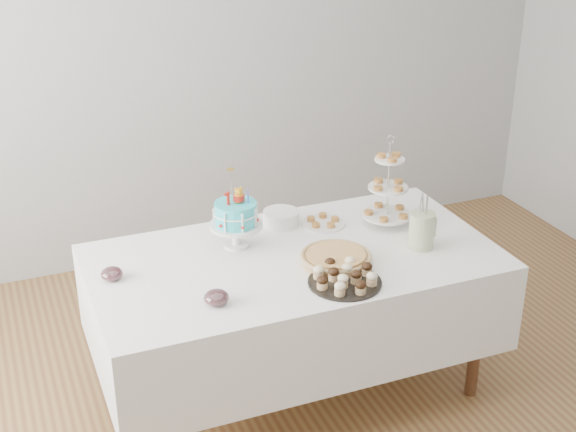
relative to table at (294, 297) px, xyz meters
name	(u,v)px	position (x,y,z in m)	size (l,w,h in m)	color
floor	(317,424)	(0.00, -0.30, -0.54)	(5.00, 5.00, 0.00)	brown
walls	(322,162)	(0.00, -0.30, 0.81)	(5.04, 4.04, 2.70)	#A1A3A6
table	(294,297)	(0.00, 0.00, 0.00)	(1.92, 1.02, 0.77)	white
birthday_cake	(236,226)	(-0.22, 0.20, 0.33)	(0.26, 0.26, 0.39)	white
cupcake_tray	(345,276)	(0.11, -0.33, 0.26)	(0.33, 0.33, 0.08)	black
pie	(336,258)	(0.15, -0.15, 0.26)	(0.33, 0.33, 0.05)	tan
tiered_stand	(388,188)	(0.57, 0.15, 0.43)	(0.25, 0.25, 0.48)	silver
plate_stack	(281,218)	(0.07, 0.35, 0.26)	(0.18, 0.18, 0.07)	white
pastry_plate	(323,222)	(0.27, 0.26, 0.24)	(0.22, 0.22, 0.03)	white
jam_bowl_a	(216,298)	(-0.47, -0.28, 0.26)	(0.11, 0.11, 0.06)	silver
jam_bowl_b	(112,274)	(-0.84, 0.10, 0.25)	(0.10, 0.10, 0.06)	silver
utensil_pitcher	(422,229)	(0.60, -0.15, 0.32)	(0.13, 0.12, 0.27)	beige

